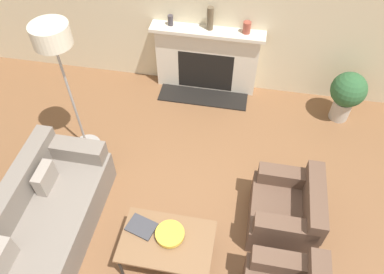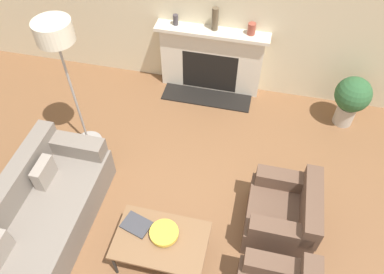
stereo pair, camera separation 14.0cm
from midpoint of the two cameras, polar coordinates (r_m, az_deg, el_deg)
name	(u,v)px [view 2 (the right image)]	position (r m, az deg, el deg)	size (l,w,h in m)	color
ground_plane	(182,251)	(4.41, -0.64, -16.96)	(18.00, 18.00, 0.00)	brown
wall_back	(233,0)	(5.40, 7.02, 19.94)	(18.00, 0.06, 2.90)	beige
fireplace	(211,61)	(5.81, 3.61, 11.48)	(1.65, 0.59, 1.05)	beige
couch	(37,223)	(4.52, -21.68, -12.04)	(0.86, 2.10, 0.79)	slate
armchair_far	(283,215)	(4.41, 14.64, -11.41)	(0.74, 0.84, 0.74)	brown
coffee_table	(161,241)	(4.02, -3.72, -15.53)	(0.96, 0.62, 0.44)	brown
bowl	(164,233)	(3.97, -3.23, -14.41)	(0.30, 0.30, 0.07)	gold
book	(136,225)	(4.07, -7.47, -13.12)	(0.34, 0.29, 0.02)	#38383D
floor_lamp	(58,47)	(4.42, -18.81, 12.86)	(0.42, 0.42, 1.92)	gray
mantel_vase_left	(176,20)	(5.56, -1.76, 17.42)	(0.08, 0.08, 0.15)	#3D383D
mantel_vase_center_left	(215,19)	(5.42, 4.31, 17.49)	(0.09, 0.09, 0.33)	brown
mantel_vase_center_right	(252,29)	(5.42, 9.83, 15.91)	(0.11, 0.11, 0.17)	brown
potted_plant	(352,98)	(5.70, 23.82, 5.49)	(0.50, 0.50, 0.79)	#B2A899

